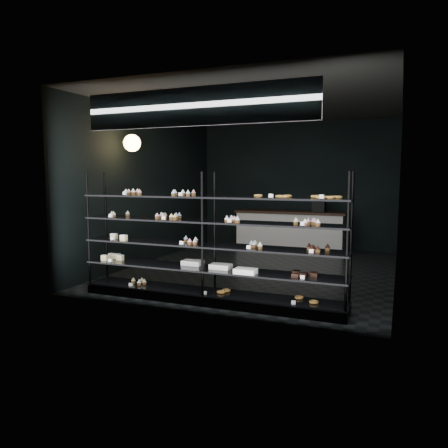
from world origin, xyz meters
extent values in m
cube|color=black|center=(0.00, 0.00, 0.01)|extent=(5.00, 6.00, 0.01)
cube|color=black|center=(0.00, 0.00, 3.20)|extent=(5.00, 6.00, 0.01)
cube|color=black|center=(0.00, 3.00, 1.60)|extent=(5.00, 0.01, 3.20)
cube|color=black|center=(0.00, -3.00, 1.60)|extent=(5.00, 0.01, 3.20)
cube|color=black|center=(-2.50, 0.00, 1.60)|extent=(0.01, 6.00, 3.20)
cube|color=black|center=(2.50, 0.00, 1.60)|extent=(0.01, 6.00, 3.20)
cube|color=black|center=(-0.02, -2.45, 0.06)|extent=(4.00, 0.50, 0.12)
cylinder|color=black|center=(-1.99, -2.67, 0.99)|extent=(0.04, 0.04, 1.85)
cylinder|color=black|center=(-1.99, -2.23, 0.99)|extent=(0.04, 0.04, 1.85)
cylinder|color=black|center=(-0.02, -2.67, 0.99)|extent=(0.04, 0.04, 1.85)
cylinder|color=black|center=(-0.02, -2.23, 0.99)|extent=(0.04, 0.04, 1.85)
cylinder|color=black|center=(1.95, -2.67, 0.99)|extent=(0.04, 0.04, 1.85)
cylinder|color=black|center=(1.95, -2.23, 0.99)|extent=(0.04, 0.04, 1.85)
cube|color=black|center=(-0.02, -2.45, 0.15)|extent=(4.00, 0.50, 0.03)
cube|color=black|center=(-0.02, -2.45, 0.50)|extent=(4.00, 0.50, 0.02)
cube|color=black|center=(-0.02, -2.45, 0.85)|extent=(4.00, 0.50, 0.02)
cube|color=black|center=(-0.02, -2.45, 1.20)|extent=(4.00, 0.50, 0.02)
cube|color=black|center=(-0.02, -2.45, 1.55)|extent=(4.00, 0.50, 0.02)
cube|color=white|center=(-1.30, -2.63, 1.59)|extent=(0.06, 0.04, 0.06)
cube|color=white|center=(-0.39, -2.63, 1.59)|extent=(0.06, 0.04, 0.06)
cube|color=white|center=(0.92, -2.63, 1.59)|extent=(0.05, 0.04, 0.06)
cube|color=white|center=(1.64, -2.63, 1.59)|extent=(0.06, 0.04, 0.06)
cube|color=white|center=(-1.57, -2.63, 1.24)|extent=(0.06, 0.04, 0.06)
cube|color=white|center=(-0.70, -2.63, 1.24)|extent=(0.05, 0.04, 0.06)
cube|color=white|center=(0.38, -2.63, 1.24)|extent=(0.06, 0.04, 0.06)
cube|color=white|center=(1.42, -2.63, 1.24)|extent=(0.06, 0.04, 0.06)
cube|color=white|center=(-1.53, -2.63, 0.89)|extent=(0.06, 0.04, 0.06)
cube|color=white|center=(-0.33, -2.63, 0.89)|extent=(0.06, 0.04, 0.06)
cube|color=white|center=(0.64, -2.63, 0.89)|extent=(0.05, 0.04, 0.06)
cube|color=white|center=(1.54, -2.63, 0.89)|extent=(0.06, 0.04, 0.06)
cube|color=white|center=(-1.61, -2.63, 0.54)|extent=(0.06, 0.04, 0.06)
cube|color=white|center=(1.37, -2.63, 0.54)|extent=(0.06, 0.04, 0.06)
cube|color=white|center=(-1.27, -2.63, 0.19)|extent=(0.06, 0.04, 0.06)
cube|color=white|center=(0.03, -2.63, 0.19)|extent=(0.05, 0.04, 0.06)
cube|color=white|center=(1.30, -2.63, 0.19)|extent=(0.06, 0.04, 0.06)
cube|color=#0B1439|center=(0.00, -2.92, 2.75)|extent=(3.20, 0.04, 0.45)
cube|color=white|center=(0.00, -2.94, 2.75)|extent=(3.30, 0.02, 0.50)
cylinder|color=black|center=(-2.07, -1.30, 2.89)|extent=(0.01, 0.01, 0.58)
sphere|color=#FFAB59|center=(-2.07, -1.30, 2.45)|extent=(0.31, 0.31, 0.31)
cube|color=silver|center=(0.00, 2.50, 0.46)|extent=(2.63, 0.60, 0.92)
cube|color=black|center=(0.00, 2.50, 0.95)|extent=(2.74, 0.65, 0.06)
cube|color=black|center=(0.71, 2.50, 1.10)|extent=(0.30, 0.30, 0.25)
camera|label=1|loc=(2.54, -8.16, 1.86)|focal=35.00mm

